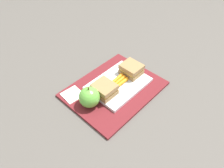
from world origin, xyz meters
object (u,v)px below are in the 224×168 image
sandwich_half_left (131,69)px  apple (89,97)px  sandwich_half_right (105,89)px  carrot_sticks_bundle (119,82)px  paper_napkin (72,94)px  food_tray (118,84)px

sandwich_half_left → apple: (0.22, -0.01, 0.00)m
sandwich_half_left → apple: apple is taller
sandwich_half_right → carrot_sticks_bundle: sandwich_half_right is taller
sandwich_half_right → paper_napkin: bearing=-48.3°
food_tray → sandwich_half_right: sandwich_half_right is taller
food_tray → sandwich_half_left: bearing=180.0°
carrot_sticks_bundle → apple: size_ratio=0.88×
sandwich_half_left → paper_napkin: bearing=-21.1°
food_tray → carrot_sticks_bundle: (-0.00, 0.00, 0.01)m
carrot_sticks_bundle → paper_napkin: size_ratio=1.10×
sandwich_half_right → food_tray: bearing=180.0°
food_tray → sandwich_half_left: 0.08m
carrot_sticks_bundle → paper_napkin: (0.16, -0.09, -0.02)m
sandwich_half_right → apple: 0.07m
paper_napkin → carrot_sticks_bundle: bearing=150.0°
apple → paper_napkin: 0.09m
sandwich_half_right → apple: size_ratio=0.91×
food_tray → apple: 0.15m
food_tray → carrot_sticks_bundle: 0.01m
sandwich_half_left → food_tray: bearing=0.0°
food_tray → paper_napkin: bearing=-29.9°
food_tray → apple: apple is taller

